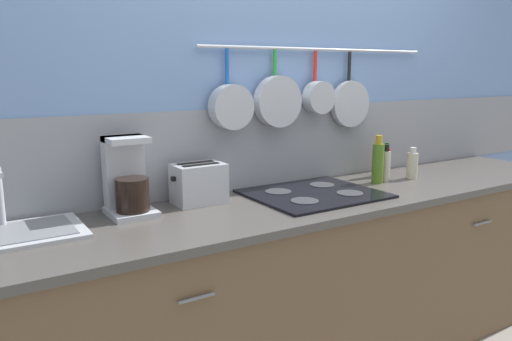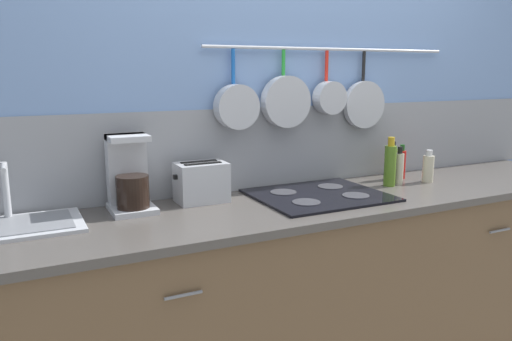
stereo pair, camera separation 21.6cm
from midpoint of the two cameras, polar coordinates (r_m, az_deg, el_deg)
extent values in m
cube|color=#7293C6|center=(2.62, 0.46, 7.37)|extent=(7.20, 0.06, 2.60)
cube|color=gray|center=(2.64, 0.51, 2.95)|extent=(7.20, 0.07, 0.41)
cylinder|color=#B7BABF|center=(2.71, 5.31, 13.61)|extent=(1.46, 0.02, 0.02)
cylinder|color=#1959B2|center=(2.40, -5.97, 11.75)|extent=(0.02, 0.02, 0.16)
cylinder|color=#B7BABF|center=(2.37, -5.48, 7.23)|extent=(0.21, 0.07, 0.21)
cylinder|color=green|center=(2.53, -0.32, 12.22)|extent=(0.02, 0.02, 0.12)
cylinder|color=#B7BABF|center=(2.51, 0.04, 7.88)|extent=(0.26, 0.06, 0.26)
cylinder|color=red|center=(2.68, 4.46, 11.82)|extent=(0.02, 0.02, 0.15)
cylinder|color=#B7BABF|center=(2.65, 4.87, 8.31)|extent=(0.17, 0.07, 0.17)
cylinder|color=black|center=(2.83, 8.45, 11.70)|extent=(0.02, 0.02, 0.16)
cylinder|color=#B7BABF|center=(2.82, 8.56, 7.52)|extent=(0.26, 0.04, 0.26)
cube|color=brown|center=(2.55, 4.91, -13.10)|extent=(3.28, 0.60, 0.86)
cylinder|color=slate|center=(1.82, -10.30, -14.25)|extent=(0.14, 0.01, 0.01)
cylinder|color=slate|center=(2.82, 22.50, -5.62)|extent=(0.14, 0.01, 0.01)
cube|color=#4C4742|center=(2.40, 5.09, -3.38)|extent=(3.32, 0.64, 0.03)
cube|color=#B7BABF|center=(2.06, -29.36, -6.59)|extent=(0.53, 0.34, 0.01)
cube|color=slate|center=(2.06, -29.39, -6.34)|extent=(0.45, 0.27, 0.00)
cylinder|color=#B7BABF|center=(2.16, -29.84, -2.81)|extent=(0.03, 0.03, 0.24)
cube|color=#B7BABF|center=(2.17, -16.87, -4.61)|extent=(0.18, 0.22, 0.02)
cube|color=#B7BABF|center=(2.21, -17.59, -0.37)|extent=(0.16, 0.08, 0.33)
cylinder|color=black|center=(2.13, -16.80, -2.70)|extent=(0.14, 0.14, 0.14)
cube|color=#B7BABF|center=(2.13, -17.49, 3.39)|extent=(0.16, 0.16, 0.02)
cube|color=#B7BABF|center=(2.28, -9.28, -1.52)|extent=(0.23, 0.16, 0.18)
cube|color=black|center=(2.23, -9.08, 0.66)|extent=(0.17, 0.03, 0.00)
cube|color=black|center=(2.28, -9.62, 0.87)|extent=(0.17, 0.03, 0.00)
cube|color=black|center=(2.23, -12.20, -0.97)|extent=(0.02, 0.02, 0.02)
cube|color=black|center=(2.42, 4.10, -2.69)|extent=(0.61, 0.52, 0.01)
cylinder|color=#38383D|center=(2.26, 2.86, -3.50)|extent=(0.13, 0.13, 0.00)
cylinder|color=#38383D|center=(2.42, 8.19, -2.59)|extent=(0.13, 0.13, 0.00)
cylinder|color=#38383D|center=(2.43, 0.02, -2.43)|extent=(0.13, 0.13, 0.00)
cylinder|color=#38383D|center=(2.58, 5.18, -1.65)|extent=(0.13, 0.13, 0.00)
cylinder|color=#4C721E|center=(2.70, 11.56, 0.76)|extent=(0.06, 0.06, 0.21)
cylinder|color=#B28C19|center=(2.68, 11.67, 3.45)|extent=(0.03, 0.03, 0.05)
cylinder|color=#BFB799|center=(2.75, 12.49, 0.44)|extent=(0.05, 0.05, 0.17)
cylinder|color=black|center=(2.74, 12.58, 2.51)|extent=(0.03, 0.03, 0.04)
cylinder|color=#4C721E|center=(2.88, 11.66, 1.01)|extent=(0.05, 0.05, 0.17)
cylinder|color=black|center=(2.86, 11.74, 3.08)|extent=(0.03, 0.03, 0.04)
cylinder|color=red|center=(2.91, 12.61, 0.93)|extent=(0.05, 0.05, 0.16)
cylinder|color=#194C19|center=(2.90, 12.69, 2.77)|extent=(0.02, 0.02, 0.03)
cylinder|color=#BFB799|center=(2.87, 15.41, 0.51)|extent=(0.06, 0.06, 0.14)
cylinder|color=beige|center=(2.86, 15.50, 2.23)|extent=(0.03, 0.03, 0.03)
camera|label=1|loc=(0.11, -92.86, -0.57)|focal=35.00mm
camera|label=2|loc=(0.11, 87.14, 0.57)|focal=35.00mm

